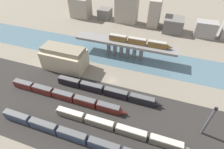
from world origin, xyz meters
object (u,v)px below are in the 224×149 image
train_yard_mid (118,128)px  warehouse_building (65,58)px  train_yard_far (66,96)px  train_yard_outer (106,91)px  train_yard_near (107,147)px  train_on_bridge (139,42)px  signal_tower (208,121)px

train_yard_mid → warehouse_building: warehouse_building is taller
train_yard_far → train_yard_outer: 19.55m
train_yard_near → train_yard_outer: train_yard_near is taller
train_on_bridge → train_yard_outer: bearing=-103.1°
train_yard_outer → warehouse_building: bearing=156.9°
train_yard_mid → signal_tower: (32.10, 10.00, 6.20)m
train_yard_mid → train_yard_far: train_yard_far is taller
train_yard_near → signal_tower: bearing=29.3°
train_yard_near → signal_tower: (33.67, 18.92, 5.89)m
train_yard_near → signal_tower: 39.06m
train_on_bridge → train_yard_outer: size_ratio=0.70×
train_yard_mid → train_yard_outer: size_ratio=1.06×
warehouse_building → signal_tower: (73.91, -20.42, 1.67)m
train_yard_outer → warehouse_building: warehouse_building is taller
train_yard_outer → signal_tower: 45.04m
signal_tower → train_on_bridge: bearing=130.5°
train_yard_far → warehouse_building: bearing=120.0°
train_on_bridge → signal_tower: bearing=-49.5°
train_yard_outer → warehouse_building: 32.80m
train_yard_near → train_yard_mid: size_ratio=1.66×
train_yard_mid → train_yard_far: (-29.01, 8.26, 0.15)m
train_on_bridge → train_yard_mid: (3.86, -52.15, -10.41)m
train_yard_outer → signal_tower: size_ratio=3.35×
warehouse_building → signal_tower: signal_tower is taller
train_on_bridge → train_yard_near: train_on_bridge is taller
train_yard_far → warehouse_building: (-12.79, 22.16, 4.37)m
train_yard_near → train_yard_outer: bearing=111.2°
train_yard_mid → signal_tower: size_ratio=3.56×
train_yard_mid → train_yard_outer: 21.30m
train_yard_outer → train_yard_near: bearing=-68.8°
train_yard_near → train_yard_far: size_ratio=1.58×
train_on_bridge → train_yard_mid: bearing=-85.8°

